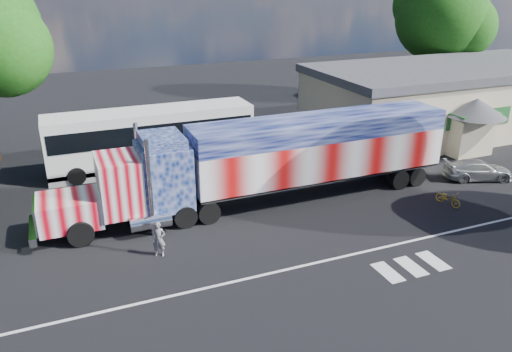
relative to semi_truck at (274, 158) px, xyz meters
name	(u,v)px	position (x,y,z in m)	size (l,w,h in m)	color
ground	(279,234)	(-1.30, -3.65, -2.48)	(100.00, 100.00, 0.00)	black
lane_markings	(352,265)	(0.41, -7.42, -2.47)	(30.00, 2.67, 0.01)	silver
semi_truck	(274,158)	(0.00, 0.00, 0.00)	(22.57, 3.56, 4.81)	black
coach_bus	(152,138)	(-5.02, 7.87, -0.52)	(13.00, 3.03, 3.78)	white
hall_building	(451,98)	(18.62, 7.21, 0.14)	(22.40, 12.80, 5.20)	beige
parked_car	(478,170)	(12.86, -1.85, -1.88)	(1.66, 4.08, 1.18)	#9C9EA0
woman	(159,239)	(-7.08, -3.43, -1.66)	(0.60, 0.39, 1.63)	slate
bicycle	(448,198)	(8.54, -4.13, -2.08)	(0.53, 1.52, 0.80)	gold
tree_far_ne	(443,17)	(24.09, 15.43, 5.61)	(8.84, 8.42, 12.35)	black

